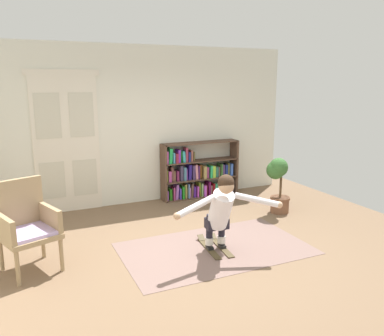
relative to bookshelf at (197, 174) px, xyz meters
name	(u,v)px	position (x,y,z in m)	size (l,w,h in m)	color
ground_plane	(200,253)	(-1.07, -2.39, -0.47)	(7.20, 7.20, 0.00)	brown
back_wall	(140,126)	(-1.07, 0.21, 0.98)	(6.00, 0.10, 2.90)	silver
double_door	(67,142)	(-2.40, 0.15, 0.76)	(1.22, 0.05, 2.45)	beige
rug	(215,248)	(-0.82, -2.36, -0.47)	(2.54, 1.52, 0.01)	#775D56
bookshelf	(197,174)	(0.00, 0.00, 0.00)	(1.58, 0.30, 1.10)	#50392C
wicker_chair	(26,224)	(-3.17, -1.93, 0.11)	(0.77, 0.77, 1.10)	#9E845F
potted_plant	(278,179)	(0.87, -1.44, 0.14)	(0.45, 0.41, 0.98)	brown
skis_pair	(214,246)	(-0.82, -2.33, -0.45)	(0.35, 0.76, 0.07)	#4A3C25
person_skier	(221,208)	(-0.84, -2.54, 0.17)	(1.45, 0.69, 1.05)	white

